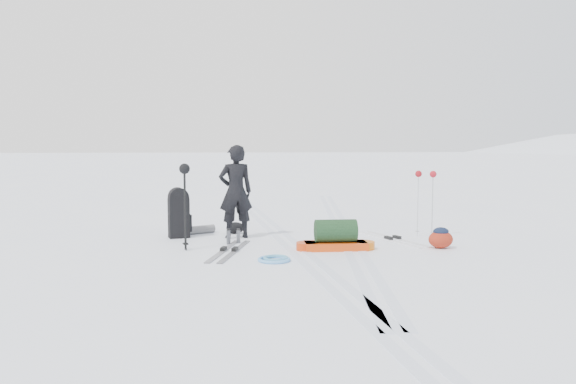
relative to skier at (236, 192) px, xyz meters
name	(u,v)px	position (x,y,z in m)	size (l,w,h in m)	color
ground	(290,244)	(0.96, -0.78, -0.90)	(200.00, 200.00, 0.00)	white
ski_tracks	(315,235)	(1.57, 0.10, -0.90)	(3.38, 17.97, 0.01)	silver
skier	(236,192)	(0.00, 0.00, 0.00)	(0.66, 0.43, 1.80)	black
pulk_sled	(336,238)	(1.67, -1.41, -0.70)	(1.38, 0.48, 0.52)	#D5410C
expedition_rucksack	(182,214)	(-1.04, 0.22, -0.45)	(0.92, 0.84, 0.98)	black
ski_poles_black	(185,179)	(-0.90, -1.13, 0.32)	(0.18, 0.22, 1.49)	black
ski_poles_silver	(426,182)	(3.69, -0.30, 0.19)	(0.37, 0.29, 1.30)	silver
touring_skis_grey	(229,250)	(-0.16, -1.36, -0.88)	(0.81, 2.00, 0.07)	gray
touring_skis_white	(393,239)	(2.95, -0.58, -0.88)	(0.87, 1.93, 0.07)	white
rope_coil	(275,259)	(0.53, -2.21, -0.87)	(0.63, 0.63, 0.06)	#62ADEF
small_daypack	(441,238)	(3.52, -1.52, -0.72)	(0.44, 0.34, 0.37)	maroon
thermos_pair	(233,236)	(-0.07, -0.62, -0.76)	(0.27, 0.20, 0.29)	#515257
stuff_sack	(235,228)	(0.00, 0.55, -0.78)	(0.41, 0.33, 0.23)	black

